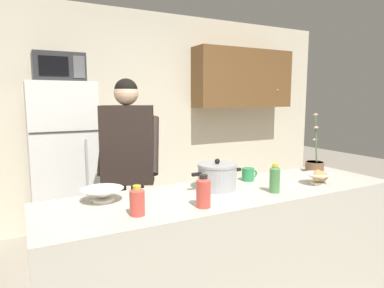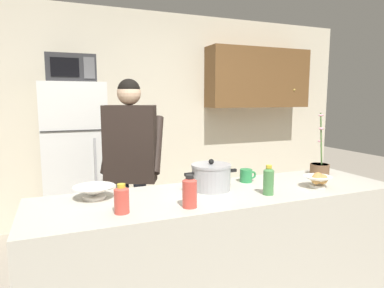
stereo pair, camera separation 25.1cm
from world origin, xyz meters
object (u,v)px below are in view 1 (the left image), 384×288
cooking_pot (217,176)px  bottle_mid_counter (203,191)px  empty_bowl (103,194)px  bread_bowl (318,177)px  potted_orchid (315,164)px  coffee_mug (248,174)px  bottle_near_edge (137,201)px  bottle_far_corner (275,178)px  microwave (59,68)px  refrigerator (63,165)px  person_near_pot (128,155)px

cooking_pot → bottle_mid_counter: size_ratio=2.03×
empty_bowl → bottle_mid_counter: size_ratio=1.35×
bottle_mid_counter → empty_bowl: bearing=142.6°
bread_bowl → empty_bowl: size_ratio=0.77×
cooking_pot → potted_orchid: bearing=4.5°
coffee_mug → bottle_near_edge: 1.03m
potted_orchid → bottle_far_corner: bearing=-155.7°
microwave → bottle_mid_counter: (0.51, -2.03, -0.82)m
microwave → bottle_near_edge: 2.16m
cooking_pot → potted_orchid: size_ratio=0.76×
refrigerator → empty_bowl: size_ratio=6.68×
cooking_pot → bottle_mid_counter: cooking_pot is taller
bread_bowl → potted_orchid: bearing=45.7°
bread_bowl → bottle_mid_counter: bearing=-176.6°
refrigerator → bottle_near_edge: refrigerator is taller
bread_bowl → bottle_mid_counter: size_ratio=1.04×
person_near_pot → bottle_near_edge: person_near_pot is taller
bottle_near_edge → bottle_mid_counter: size_ratio=0.86×
empty_bowl → bottle_far_corner: size_ratio=1.32×
bread_bowl → bottle_far_corner: (-0.42, -0.01, 0.04)m
cooking_pot → coffee_mug: 0.35m
potted_orchid → bread_bowl: bearing=-134.3°
refrigerator → person_near_pot: refrigerator is taller
bottle_mid_counter → bottle_far_corner: bearing=4.5°
bottle_near_edge → bread_bowl: bearing=0.4°
coffee_mug → bread_bowl: size_ratio=0.67×
refrigerator → person_near_pot: bearing=-66.4°
coffee_mug → bottle_near_edge: bottle_near_edge is taller
empty_bowl → potted_orchid: 1.77m
potted_orchid → coffee_mug: bearing=179.1°
coffee_mug → empty_bowl: bearing=-179.4°
coffee_mug → empty_bowl: 1.09m
coffee_mug → bottle_near_edge: size_ratio=0.82×
microwave → person_near_pot: size_ratio=0.28×
cooking_pot → potted_orchid: potted_orchid is taller
refrigerator → potted_orchid: refrigerator is taller
microwave → empty_bowl: (0.03, -1.66, -0.87)m
bottle_far_corner → coffee_mug: bearing=82.7°
refrigerator → bottle_mid_counter: (0.51, -2.05, 0.16)m
coffee_mug → empty_bowl: size_ratio=0.52×
coffee_mug → bottle_far_corner: (-0.04, -0.34, 0.05)m
cooking_pot → coffee_mug: cooking_pot is taller
person_near_pot → bottle_far_corner: 1.26m
potted_orchid → bottle_mid_counter: bearing=-163.9°
refrigerator → empty_bowl: (0.03, -1.68, 0.12)m
coffee_mug → bottle_far_corner: bottle_far_corner is taller
microwave → potted_orchid: microwave is taller
microwave → bottle_near_edge: microwave is taller
bottle_near_edge → bottle_mid_counter: bottle_mid_counter is taller
bottle_far_corner → bread_bowl: bearing=1.9°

